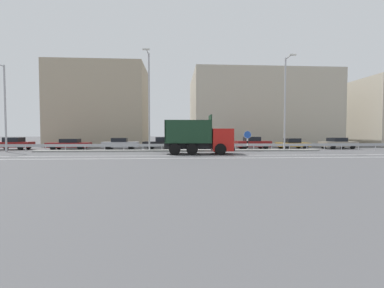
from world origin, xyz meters
TOP-DOWN VIEW (x-y plane):
  - ground_plane at (0.00, 0.00)m, footprint 320.00×320.00m
  - lane_strip_0 at (1.58, -2.56)m, footprint 55.82×0.16m
  - lane_strip_1 at (1.58, -5.03)m, footprint 55.82×0.16m
  - median_island at (0.00, 2.91)m, footprint 30.70×1.10m
  - median_guardrail at (-0.00, 4.20)m, footprint 55.82×0.09m
  - dump_truck at (2.36, -0.78)m, footprint 6.54×2.89m
  - median_road_sign at (7.37, 2.91)m, footprint 0.85×0.16m
  - street_lamp_0 at (-18.28, 2.89)m, footprint 0.70×2.06m
  - street_lamp_1 at (-3.40, 2.76)m, footprint 0.71×2.19m
  - street_lamp_2 at (11.49, 2.60)m, footprint 0.70×2.01m
  - parked_car_0 at (-20.01, 7.06)m, footprint 4.27×2.20m
  - parked_car_1 at (-13.33, 6.75)m, footprint 4.96×2.25m
  - parked_car_2 at (-7.23, 6.52)m, footprint 4.28×2.02m
  - parked_car_3 at (-2.03, 6.48)m, footprint 4.89×2.00m
  - parked_car_4 at (4.28, 7.01)m, footprint 4.24×2.07m
  - parked_car_5 at (9.02, 6.37)m, footprint 4.26×2.08m
  - parked_car_6 at (14.25, 6.60)m, footprint 3.89×2.06m
  - parked_car_7 at (20.08, 6.41)m, footprint 4.39×2.22m
  - background_building_0 at (-12.47, 17.86)m, footprint 14.14×11.01m
  - background_building_1 at (13.97, 20.39)m, footprint 23.04×15.53m

SIDE VIEW (x-z plane):
  - ground_plane at x=0.00m, z-range 0.00..0.00m
  - lane_strip_0 at x=1.58m, z-range 0.00..0.01m
  - lane_strip_1 at x=1.58m, z-range 0.00..0.01m
  - median_island at x=0.00m, z-range 0.00..0.18m
  - median_guardrail at x=0.00m, z-range 0.18..0.96m
  - parked_car_6 at x=14.25m, z-range 0.01..1.35m
  - parked_car_1 at x=-13.33m, z-range 0.02..1.34m
  - parked_car_4 at x=4.28m, z-range 0.02..1.38m
  - parked_car_2 at x=-7.23m, z-range 0.01..1.43m
  - parked_car_7 at x=20.08m, z-range 0.01..1.44m
  - parked_car_0 at x=-20.01m, z-range 0.00..1.49m
  - parked_car_3 at x=-2.03m, z-range 0.00..1.52m
  - parked_car_5 at x=9.02m, z-range 0.00..1.54m
  - median_road_sign at x=7.37m, z-range 0.11..2.35m
  - dump_truck at x=2.36m, z-range -0.56..3.11m
  - street_lamp_0 at x=-18.28m, z-range 0.47..9.51m
  - street_lamp_2 at x=11.49m, z-range 0.47..10.72m
  - street_lamp_1 at x=-3.40m, z-range 0.49..10.98m
  - background_building_1 at x=13.97m, z-range 0.00..12.05m
  - background_building_0 at x=-12.47m, z-range 0.00..12.58m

